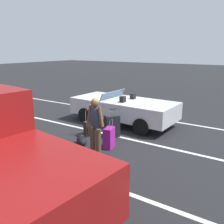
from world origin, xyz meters
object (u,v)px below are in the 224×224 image
object	(u,v)px
suitcase_medium_bright	(109,138)
duffel_bag	(82,140)
suitcase_small_carryon	(89,128)
convertible_car	(119,108)
traveler_person	(95,125)
suitcase_large_black	(112,126)

from	to	relation	value
suitcase_medium_bright	duffel_bag	world-z (taller)	suitcase_medium_bright
suitcase_small_carryon	duffel_bag	distance (m)	0.87
convertible_car	suitcase_medium_bright	distance (m)	2.66
duffel_bag	traveler_person	world-z (taller)	traveler_person
traveler_person	suitcase_small_carryon	bearing A→B (deg)	51.64
suitcase_small_carryon	duffel_bag	size ratio (longest dim) A/B	1.31
duffel_bag	suitcase_medium_bright	bearing A→B (deg)	-160.13
suitcase_small_carryon	traveler_person	size ratio (longest dim) A/B	0.54
traveler_person	duffel_bag	bearing A→B (deg)	69.84
suitcase_medium_bright	traveler_person	distance (m)	0.98
convertible_car	suitcase_medium_bright	xyz separation A→B (m)	(-1.13, 2.39, -0.28)
suitcase_medium_bright	duffel_bag	xyz separation A→B (m)	(0.80, 0.29, -0.15)
suitcase_small_carryon	duffel_bag	world-z (taller)	suitcase_small_carryon
duffel_bag	traveler_person	distance (m)	1.26
suitcase_small_carryon	suitcase_large_black	bearing A→B (deg)	44.21
convertible_car	suitcase_large_black	world-z (taller)	convertible_car
convertible_car	traveler_person	xyz separation A→B (m)	(-1.21, 3.14, 0.34)
suitcase_medium_bright	traveler_person	bearing A→B (deg)	83.84
suitcase_medium_bright	suitcase_small_carryon	size ratio (longest dim) A/B	1.01
convertible_car	suitcase_small_carryon	world-z (taller)	convertible_car
duffel_bag	traveler_person	bearing A→B (deg)	152.50
suitcase_large_black	duffel_bag	world-z (taller)	suitcase_large_black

